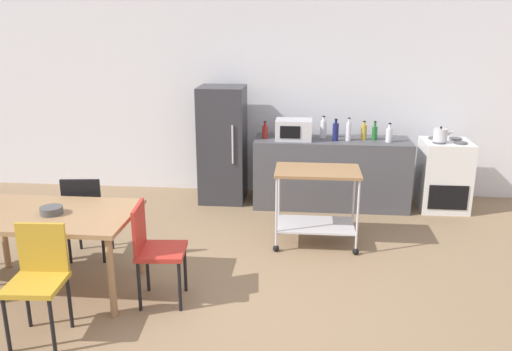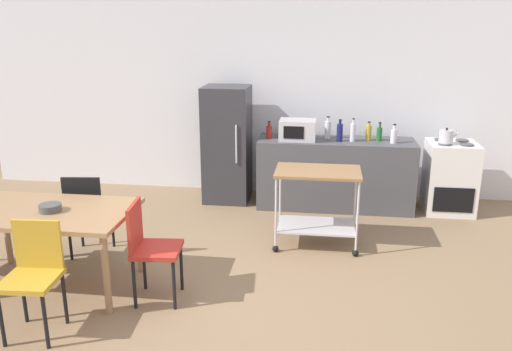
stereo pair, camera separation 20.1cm
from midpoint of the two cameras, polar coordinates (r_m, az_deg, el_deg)
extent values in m
plane|color=#8C7051|center=(4.71, -1.29, -13.55)|extent=(12.00, 12.00, 0.00)
cube|color=white|center=(7.31, 2.58, 9.35)|extent=(8.40, 0.12, 2.90)
cube|color=#4C4C51|center=(6.90, 9.48, 0.22)|extent=(2.00, 0.64, 0.90)
cube|color=#A37A51|center=(4.97, -20.84, -3.76)|extent=(1.50, 0.90, 0.04)
cylinder|color=#A37A51|center=(4.51, -14.81, -10.51)|extent=(0.06, 0.06, 0.71)
cylinder|color=#A37A51|center=(5.75, -24.74, -5.48)|extent=(0.06, 0.06, 0.71)
cylinder|color=#A37A51|center=(5.16, -11.57, -6.70)|extent=(0.06, 0.06, 0.71)
cube|color=black|center=(5.65, -16.77, -3.78)|extent=(0.44, 0.44, 0.04)
cube|color=black|center=(5.41, -17.52, -2.25)|extent=(0.38, 0.07, 0.40)
cylinder|color=black|center=(5.84, -14.48, -5.50)|extent=(0.03, 0.03, 0.45)
cylinder|color=black|center=(5.94, -17.65, -5.39)|extent=(0.03, 0.03, 0.45)
cylinder|color=black|center=(5.53, -15.40, -6.81)|extent=(0.03, 0.03, 0.45)
cylinder|color=black|center=(5.64, -18.73, -6.66)|extent=(0.03, 0.03, 0.45)
cube|color=gold|center=(4.35, -22.26, -10.58)|extent=(0.42, 0.42, 0.04)
cube|color=gold|center=(4.40, -21.56, -7.00)|extent=(0.38, 0.05, 0.40)
cylinder|color=black|center=(4.41, -24.92, -14.17)|extent=(0.03, 0.03, 0.45)
cylinder|color=black|center=(4.26, -20.78, -14.76)|extent=(0.03, 0.03, 0.45)
cylinder|color=black|center=(4.67, -22.93, -12.15)|extent=(0.03, 0.03, 0.45)
cylinder|color=black|center=(4.53, -18.99, -12.61)|extent=(0.03, 0.03, 0.45)
cube|color=#B72D23|center=(4.59, -9.54, -8.03)|extent=(0.43, 0.43, 0.04)
cube|color=#B72D23|center=(4.55, -11.90, -5.40)|extent=(0.06, 0.38, 0.40)
cylinder|color=black|center=(4.52, -7.68, -11.83)|extent=(0.03, 0.03, 0.45)
cylinder|color=black|center=(4.82, -6.98, -9.92)|extent=(0.03, 0.03, 0.45)
cylinder|color=black|center=(4.59, -11.95, -11.59)|extent=(0.03, 0.03, 0.45)
cylinder|color=black|center=(4.88, -10.97, -9.74)|extent=(0.03, 0.03, 0.45)
cube|color=white|center=(7.12, 21.20, -0.19)|extent=(0.60, 0.60, 0.90)
cube|color=black|center=(6.90, 21.59, -2.52)|extent=(0.48, 0.01, 0.32)
cylinder|color=#47474C|center=(6.87, 20.77, 3.25)|extent=(0.16, 0.16, 0.02)
cylinder|color=#47474C|center=(6.93, 22.86, 3.13)|extent=(0.16, 0.16, 0.02)
cylinder|color=#47474C|center=(7.10, 20.35, 3.69)|extent=(0.16, 0.16, 0.02)
cylinder|color=#47474C|center=(7.16, 22.38, 3.58)|extent=(0.16, 0.16, 0.02)
cube|color=#333338|center=(7.01, -2.35, 3.44)|extent=(0.60, 0.60, 1.55)
cylinder|color=silver|center=(6.66, -1.30, 3.44)|extent=(0.02, 0.02, 0.50)
cube|color=olive|center=(5.55, 7.84, 0.42)|extent=(0.90, 0.56, 0.03)
cube|color=silver|center=(5.75, 7.60, -5.48)|extent=(0.83, 0.52, 0.02)
cylinder|color=silver|center=(5.45, 3.25, -4.03)|extent=(0.02, 0.02, 0.76)
sphere|color=black|center=(5.61, 3.18, -8.00)|extent=(0.07, 0.07, 0.07)
cylinder|color=silver|center=(5.46, 12.10, -4.36)|extent=(0.02, 0.02, 0.76)
sphere|color=black|center=(5.62, 11.84, -8.32)|extent=(0.07, 0.07, 0.07)
cylinder|color=silver|center=(5.92, 3.63, -2.34)|extent=(0.02, 0.02, 0.76)
sphere|color=black|center=(6.07, 3.56, -6.06)|extent=(0.07, 0.07, 0.07)
cylinder|color=silver|center=(5.93, 11.77, -2.65)|extent=(0.02, 0.02, 0.76)
sphere|color=black|center=(6.07, 11.54, -6.35)|extent=(0.07, 0.07, 0.07)
cylinder|color=maroon|center=(6.76, 2.29, 4.74)|extent=(0.07, 0.07, 0.16)
cylinder|color=maroon|center=(6.74, 2.30, 5.64)|extent=(0.03, 0.03, 0.05)
cylinder|color=black|center=(6.73, 2.30, 5.91)|extent=(0.04, 0.04, 0.01)
cube|color=silver|center=(6.70, 5.44, 4.99)|extent=(0.46, 0.34, 0.26)
cube|color=black|center=(6.53, 5.02, 4.70)|extent=(0.25, 0.01, 0.16)
cylinder|color=silver|center=(6.83, 8.70, 4.95)|extent=(0.08, 0.08, 0.23)
cylinder|color=silver|center=(6.80, 8.75, 6.09)|extent=(0.04, 0.04, 0.05)
cylinder|color=black|center=(6.80, 8.76, 6.35)|extent=(0.04, 0.04, 0.01)
cylinder|color=navy|center=(6.69, 10.00, 4.63)|extent=(0.08, 0.08, 0.22)
cylinder|color=navy|center=(6.66, 10.06, 5.77)|extent=(0.04, 0.04, 0.05)
cylinder|color=black|center=(6.66, 10.07, 6.02)|extent=(0.04, 0.04, 0.01)
cylinder|color=silver|center=(6.71, 11.40, 4.63)|extent=(0.07, 0.07, 0.23)
cylinder|color=silver|center=(6.69, 11.47, 5.81)|extent=(0.03, 0.03, 0.05)
cylinder|color=black|center=(6.68, 11.49, 6.09)|extent=(0.03, 0.03, 0.01)
cylinder|color=gold|center=(6.82, 13.04, 4.54)|extent=(0.07, 0.07, 0.19)
cylinder|color=gold|center=(6.79, 13.10, 5.49)|extent=(0.03, 0.03, 0.04)
cylinder|color=black|center=(6.79, 13.12, 5.71)|extent=(0.04, 0.04, 0.01)
cylinder|color=#1E6628|center=(6.83, 14.17, 4.40)|extent=(0.07, 0.07, 0.17)
cylinder|color=#1E6628|center=(6.81, 14.24, 5.34)|extent=(0.03, 0.03, 0.06)
cylinder|color=black|center=(6.80, 14.26, 5.64)|extent=(0.03, 0.03, 0.01)
cylinder|color=silver|center=(6.74, 15.68, 4.14)|extent=(0.08, 0.08, 0.17)
cylinder|color=silver|center=(6.72, 15.76, 5.09)|extent=(0.04, 0.04, 0.06)
cylinder|color=black|center=(6.71, 15.78, 5.38)|extent=(0.04, 0.04, 0.01)
cylinder|color=#4C4C4C|center=(4.91, -20.52, -3.33)|extent=(0.19, 0.19, 0.07)
cylinder|color=silver|center=(6.87, 20.89, 4.01)|extent=(0.17, 0.17, 0.16)
sphere|color=black|center=(6.85, 20.97, 4.78)|extent=(0.03, 0.03, 0.03)
cylinder|color=silver|center=(6.89, 21.84, 4.15)|extent=(0.08, 0.02, 0.07)
camera|label=1|loc=(0.10, -88.95, 0.31)|focal=36.54mm
camera|label=2|loc=(0.10, 91.05, -0.31)|focal=36.54mm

